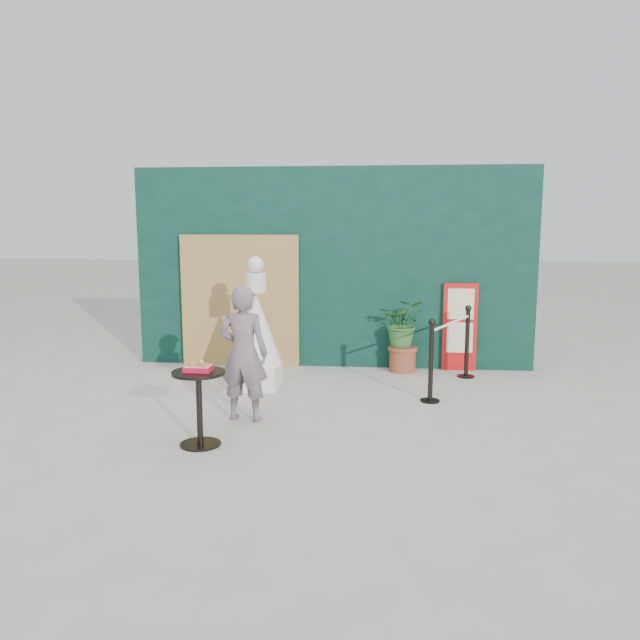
{
  "coord_description": "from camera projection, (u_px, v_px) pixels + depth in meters",
  "views": [
    {
      "loc": [
        0.76,
        -6.29,
        2.17
      ],
      "look_at": [
        0.0,
        1.2,
        1.0
      ],
      "focal_mm": 35.0,
      "sensor_mm": 36.0,
      "label": 1
    }
  ],
  "objects": [
    {
      "name": "food_basket",
      "position": [
        198.0,
        367.0,
        6.05
      ],
      "size": [
        0.26,
        0.19,
        0.11
      ],
      "color": "red",
      "rests_on": "cafe_table"
    },
    {
      "name": "cafe_table",
      "position": [
        199.0,
        396.0,
        6.09
      ],
      "size": [
        0.52,
        0.52,
        0.75
      ],
      "color": "black",
      "rests_on": "ground"
    },
    {
      "name": "back_wall",
      "position": [
        333.0,
        268.0,
        9.46
      ],
      "size": [
        6.0,
        0.3,
        3.0
      ],
      "primitive_type": "cube",
      "color": "black",
      "rests_on": "ground"
    },
    {
      "name": "woman",
      "position": [
        244.0,
        353.0,
        6.85
      ],
      "size": [
        0.58,
        0.41,
        1.51
      ],
      "primitive_type": "imported",
      "rotation": [
        0.0,
        0.0,
        3.05
      ],
      "color": "slate",
      "rests_on": "ground"
    },
    {
      "name": "ground",
      "position": [
        309.0,
        431.0,
        6.59
      ],
      "size": [
        60.0,
        60.0,
        0.0
      ],
      "primitive_type": "plane",
      "color": "#ADAAA5",
      "rests_on": "ground"
    },
    {
      "name": "statue",
      "position": [
        256.0,
        335.0,
        8.22
      ],
      "size": [
        0.68,
        0.68,
        1.75
      ],
      "color": "white",
      "rests_on": "ground"
    },
    {
      "name": "planter",
      "position": [
        403.0,
        330.0,
        9.13
      ],
      "size": [
        0.64,
        0.55,
        1.08
      ],
      "color": "brown",
      "rests_on": "ground"
    },
    {
      "name": "menu_board",
      "position": [
        460.0,
        327.0,
        9.2
      ],
      "size": [
        0.5,
        0.07,
        1.3
      ],
      "color": "red",
      "rests_on": "ground"
    },
    {
      "name": "bamboo_fence",
      "position": [
        240.0,
        301.0,
        9.47
      ],
      "size": [
        1.8,
        0.08,
        2.0
      ],
      "primitive_type": "cube",
      "color": "tan",
      "rests_on": "ground"
    },
    {
      "name": "stanchion_barrier",
      "position": [
        450.0,
        352.0,
        8.2
      ],
      "size": [
        0.84,
        1.54,
        1.03
      ],
      "color": "black",
      "rests_on": "ground"
    }
  ]
}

